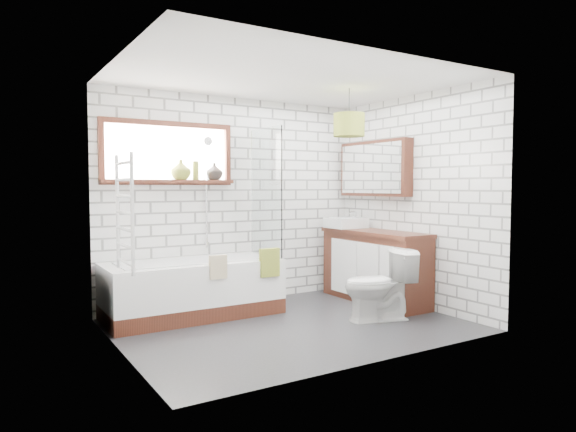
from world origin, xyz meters
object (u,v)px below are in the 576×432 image
vanity (375,266)px  toilet (379,285)px  pendant (349,125)px  basin (346,223)px  bathtub (193,289)px

vanity → toilet: size_ratio=2.05×
vanity → pendant: 1.80m
vanity → basin: size_ratio=3.41×
bathtub → pendant: (1.52, -0.80, 1.80)m
vanity → toilet: vanity is taller
basin → bathtub: bearing=179.9°
vanity → basin: bearing=96.8°
bathtub → vanity: (2.17, -0.50, 0.14)m
vanity → bathtub: bearing=167.0°
basin → pendant: size_ratio=1.32×
pendant → basin: bearing=53.5°
basin → pendant: 1.51m
bathtub → pendant: 2.49m
bathtub → vanity: bearing=-13.0°
basin → toilet: bearing=-112.3°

